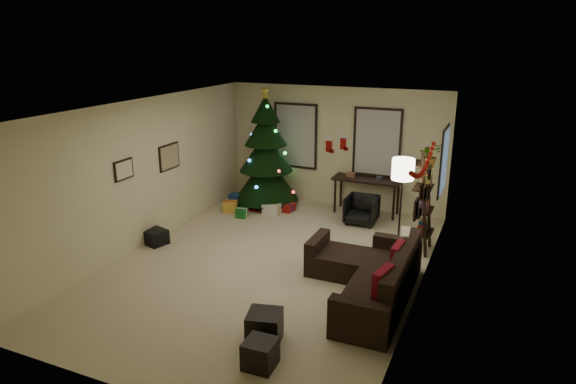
% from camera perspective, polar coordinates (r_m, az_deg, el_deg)
% --- Properties ---
extents(floor, '(7.00, 7.00, 0.00)m').
position_cam_1_polar(floor, '(8.74, -2.19, -8.22)').
color(floor, beige).
rests_on(floor, ground).
extents(ceiling, '(7.00, 7.00, 0.00)m').
position_cam_1_polar(ceiling, '(7.95, -2.41, 9.60)').
color(ceiling, white).
rests_on(ceiling, floor).
extents(wall_back, '(5.00, 0.00, 5.00)m').
position_cam_1_polar(wall_back, '(11.40, 5.37, 5.02)').
color(wall_back, beige).
rests_on(wall_back, floor).
extents(wall_front, '(5.00, 0.00, 5.00)m').
position_cam_1_polar(wall_front, '(5.53, -18.41, -9.58)').
color(wall_front, beige).
rests_on(wall_front, floor).
extents(wall_left, '(0.00, 7.00, 7.00)m').
position_cam_1_polar(wall_left, '(9.56, -15.94, 2.01)').
color(wall_left, beige).
rests_on(wall_left, floor).
extents(wall_right, '(0.00, 7.00, 7.00)m').
position_cam_1_polar(wall_right, '(7.55, 15.07, -1.96)').
color(wall_right, beige).
rests_on(wall_right, floor).
extents(window_back_left, '(1.05, 0.06, 1.50)m').
position_cam_1_polar(window_back_left, '(11.65, 0.88, 6.37)').
color(window_back_left, '#728CB2').
rests_on(window_back_left, wall_back).
extents(window_back_right, '(1.05, 0.06, 1.50)m').
position_cam_1_polar(window_back_right, '(11.08, 10.04, 5.53)').
color(window_back_right, '#728CB2').
rests_on(window_back_right, wall_back).
extents(window_right_wall, '(0.06, 0.90, 1.30)m').
position_cam_1_polar(window_right_wall, '(9.95, 17.27, 3.38)').
color(window_right_wall, '#728CB2').
rests_on(window_right_wall, wall_right).
extents(christmas_tree, '(1.47, 1.47, 2.74)m').
position_cam_1_polar(christmas_tree, '(11.43, -2.50, 4.01)').
color(christmas_tree, black).
rests_on(christmas_tree, floor).
extents(presents, '(1.50, 1.01, 0.28)m').
position_cam_1_polar(presents, '(11.25, -3.90, -1.63)').
color(presents, '#14591E').
rests_on(presents, floor).
extents(sofa, '(1.71, 2.50, 0.83)m').
position_cam_1_polar(sofa, '(7.81, 9.46, -9.55)').
color(sofa, black).
rests_on(sofa, floor).
extents(pillow_red_a, '(0.21, 0.46, 0.44)m').
position_cam_1_polar(pillow_red_a, '(6.85, 10.66, -10.20)').
color(pillow_red_a, maroon).
rests_on(pillow_red_a, sofa).
extents(pillow_red_b, '(0.14, 0.43, 0.42)m').
position_cam_1_polar(pillow_red_b, '(7.65, 12.23, -7.24)').
color(pillow_red_b, maroon).
rests_on(pillow_red_b, sofa).
extents(pillow_cream, '(0.17, 0.44, 0.43)m').
position_cam_1_polar(pillow_cream, '(8.17, 13.04, -5.74)').
color(pillow_cream, beige).
rests_on(pillow_cream, sofa).
extents(ottoman_near, '(0.51, 0.51, 0.40)m').
position_cam_1_polar(ottoman_near, '(6.68, -2.67, -14.97)').
color(ottoman_near, black).
rests_on(ottoman_near, floor).
extents(ottoman_far, '(0.37, 0.37, 0.34)m').
position_cam_1_polar(ottoman_far, '(6.26, -3.16, -17.78)').
color(ottoman_far, black).
rests_on(ottoman_far, floor).
extents(desk, '(1.47, 0.53, 0.80)m').
position_cam_1_polar(desk, '(11.07, 8.91, 1.05)').
color(desk, black).
rests_on(desk, floor).
extents(desk_chair, '(0.58, 0.55, 0.60)m').
position_cam_1_polar(desk_chair, '(10.58, 8.30, -2.00)').
color(desk_chair, black).
rests_on(desk_chair, floor).
extents(bookshelf, '(0.30, 0.55, 1.88)m').
position_cam_1_polar(bookshelf, '(9.26, 15.23, -1.26)').
color(bookshelf, black).
rests_on(bookshelf, floor).
extents(potted_plant, '(0.64, 0.65, 0.55)m').
position_cam_1_polar(potted_plant, '(9.08, 15.75, 4.41)').
color(potted_plant, '#4C4C4C').
rests_on(potted_plant, bookshelf).
extents(floor_lamp, '(0.38, 0.38, 1.79)m').
position_cam_1_polar(floor_lamp, '(8.72, 12.82, 1.80)').
color(floor_lamp, black).
rests_on(floor_lamp, floor).
extents(art_map, '(0.04, 0.60, 0.50)m').
position_cam_1_polar(art_map, '(10.08, -13.28, 3.89)').
color(art_map, black).
rests_on(art_map, wall_left).
extents(art_abstract, '(0.04, 0.45, 0.35)m').
position_cam_1_polar(art_abstract, '(9.10, -18.08, 2.41)').
color(art_abstract, black).
rests_on(art_abstract, wall_left).
extents(gallery, '(0.03, 1.25, 0.54)m').
position_cam_1_polar(gallery, '(7.42, 14.96, -0.50)').
color(gallery, black).
rests_on(gallery, wall_right).
extents(garland, '(0.08, 1.90, 0.30)m').
position_cam_1_polar(garland, '(7.30, 15.03, 3.09)').
color(garland, '#A5140C').
rests_on(garland, wall_right).
extents(stocking_left, '(0.20, 0.05, 0.36)m').
position_cam_1_polar(stocking_left, '(11.43, 4.70, 5.38)').
color(stocking_left, '#990F0C').
rests_on(stocking_left, wall_back).
extents(stocking_right, '(0.20, 0.05, 0.36)m').
position_cam_1_polar(stocking_right, '(11.33, 6.32, 5.64)').
color(stocking_right, '#990F0C').
rests_on(stocking_right, wall_back).
extents(storage_bin, '(0.63, 0.50, 0.27)m').
position_cam_1_polar(storage_bin, '(9.89, -15.00, -4.83)').
color(storage_bin, black).
rests_on(storage_bin, floor).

